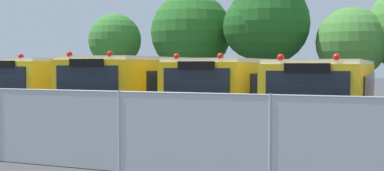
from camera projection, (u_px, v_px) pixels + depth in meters
name	position (u px, v px, depth m)	size (l,w,h in m)	color
ground_plane	(238.00, 130.00, 18.69)	(160.00, 160.00, 0.00)	#424244
school_bus_0	(82.00, 87.00, 21.07)	(2.72, 9.29, 2.76)	yellow
school_bus_1	(157.00, 88.00, 19.89)	(2.87, 10.64, 2.80)	yellow
school_bus_2	(242.00, 91.00, 18.63)	(2.54, 9.66, 2.72)	yellow
school_bus_3	(331.00, 94.00, 17.18)	(2.54, 11.01, 2.66)	yellow
tree_0	(115.00, 39.00, 32.20)	(3.34, 3.34, 5.63)	#4C3823
tree_1	(190.00, 33.00, 31.53)	(4.99, 4.99, 6.89)	#4C3823
tree_2	(264.00, 24.00, 29.01)	(4.89, 4.77, 7.17)	#4C3823
tree_3	(351.00, 44.00, 27.56)	(3.84, 3.84, 5.52)	#4C3823
chainlink_fence	(120.00, 130.00, 11.24)	(20.40, 0.07, 1.82)	#9EA0A3
traffic_cone	(82.00, 144.00, 13.69)	(0.40, 0.40, 0.53)	#EA5914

